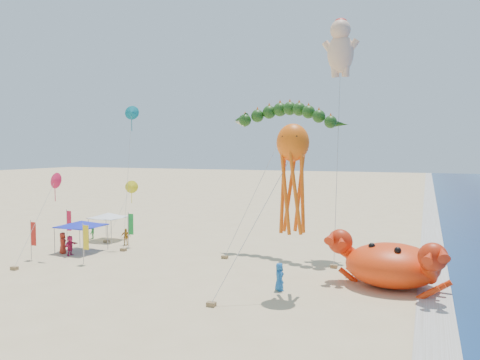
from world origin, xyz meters
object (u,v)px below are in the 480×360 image
at_px(crab_inflatable, 392,264).
at_px(canopy_blue, 81,224).
at_px(cherub_kite, 340,46).
at_px(octopus_kite, 292,170).
at_px(canopy_white, 108,215).
at_px(dragon_kite, 285,119).

distance_m(crab_inflatable, canopy_blue, 25.83).
distance_m(cherub_kite, canopy_blue, 26.79).
distance_m(crab_inflatable, octopus_kite, 9.02).
relative_size(canopy_blue, canopy_white, 1.16).
relative_size(crab_inflatable, canopy_white, 2.51).
height_order(crab_inflatable, dragon_kite, dragon_kite).
distance_m(cherub_kite, canopy_white, 26.63).
bearing_deg(canopy_blue, cherub_kite, 20.58).
relative_size(dragon_kite, octopus_kite, 1.21).
relative_size(octopus_kite, canopy_white, 3.27).
height_order(canopy_blue, canopy_white, same).
distance_m(crab_inflatable, canopy_white, 27.56).
relative_size(cherub_kite, octopus_kite, 1.90).
height_order(crab_inflatable, octopus_kite, octopus_kite).
distance_m(dragon_kite, octopus_kite, 11.91).
bearing_deg(cherub_kite, canopy_white, -172.85).
bearing_deg(octopus_kite, canopy_blue, 166.66).
relative_size(dragon_kite, canopy_white, 3.94).
height_order(dragon_kite, canopy_white, dragon_kite).
height_order(crab_inflatable, canopy_white, crab_inflatable).
xyz_separation_m(octopus_kite, canopy_white, (-21.23, 9.85, -5.16)).
bearing_deg(crab_inflatable, cherub_kite, 119.30).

